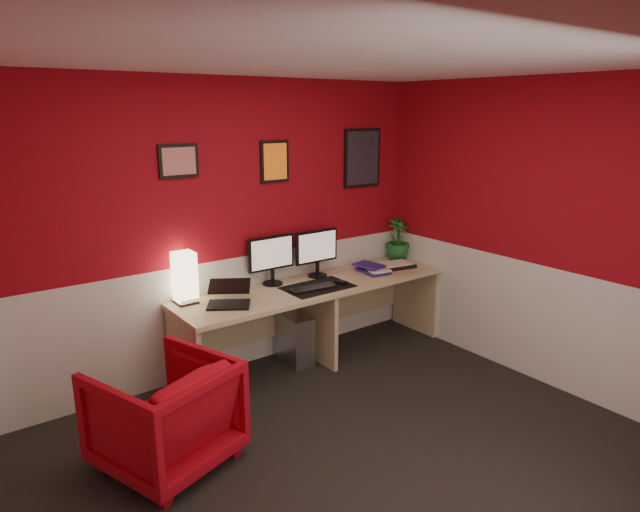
{
  "coord_description": "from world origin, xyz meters",
  "views": [
    {
      "loc": [
        -2.08,
        -2.41,
        2.24
      ],
      "look_at": [
        0.6,
        1.21,
        1.05
      ],
      "focal_mm": 31.28,
      "sensor_mm": 36.0,
      "label": 1
    }
  ],
  "objects": [
    {
      "name": "desk_mat",
      "position": [
        0.67,
        1.33,
        0.73
      ],
      "size": [
        0.6,
        0.38,
        0.01
      ],
      "primitive_type": "cube",
      "color": "black",
      "rests_on": "desk"
    },
    {
      "name": "desk",
      "position": [
        0.71,
        1.41,
        0.36
      ],
      "size": [
        2.6,
        0.65,
        0.73
      ],
      "primitive_type": "cube",
      "color": "tan",
      "rests_on": "ground"
    },
    {
      "name": "book_top",
      "position": [
        1.24,
        1.41,
        0.79
      ],
      "size": [
        0.24,
        0.3,
        0.03
      ],
      "primitive_type": "imported",
      "rotation": [
        0.0,
        0.0,
        0.15
      ],
      "color": "navy",
      "rests_on": "book_middle"
    },
    {
      "name": "art_right",
      "position": [
        1.5,
        1.74,
        1.78
      ],
      "size": [
        0.44,
        0.02,
        0.56
      ],
      "primitive_type": "cube",
      "color": "black",
      "rests_on": "wall_back"
    },
    {
      "name": "wainscot_right",
      "position": [
        2.0,
        0.0,
        0.5
      ],
      "size": [
        0.01,
        3.5,
        1.0
      ],
      "primitive_type": "cube",
      "color": "silver",
      "rests_on": "ground"
    },
    {
      "name": "monitor_right",
      "position": [
        0.86,
        1.6,
        1.02
      ],
      "size": [
        0.45,
        0.06,
        0.58
      ],
      "primitive_type": "cube",
      "color": "black",
      "rests_on": "desk"
    },
    {
      "name": "monitor_left",
      "position": [
        0.4,
        1.64,
        1.02
      ],
      "size": [
        0.45,
        0.06,
        0.58
      ],
      "primitive_type": "cube",
      "color": "black",
      "rests_on": "desk"
    },
    {
      "name": "armchair",
      "position": [
        -0.98,
        0.73,
        0.35
      ],
      "size": [
        0.97,
        0.98,
        0.71
      ],
      "primitive_type": "imported",
      "rotation": [
        0.0,
        0.0,
        3.47
      ],
      "color": "#A60813",
      "rests_on": "ground"
    },
    {
      "name": "art_center",
      "position": [
        0.5,
        1.74,
        1.8
      ],
      "size": [
        0.28,
        0.02,
        0.36
      ],
      "primitive_type": "cube",
      "color": "orange",
      "rests_on": "wall_back"
    },
    {
      "name": "mouse",
      "position": [
        0.88,
        1.27,
        0.75
      ],
      "size": [
        0.08,
        0.11,
        0.03
      ],
      "primitive_type": "cube",
      "rotation": [
        0.0,
        0.0,
        0.16
      ],
      "color": "black",
      "rests_on": "desk_mat"
    },
    {
      "name": "shoji_lamp",
      "position": [
        -0.42,
        1.63,
        0.93
      ],
      "size": [
        0.16,
        0.16,
        0.4
      ],
      "primitive_type": "cube",
      "color": "#FFE5B2",
      "rests_on": "desk"
    },
    {
      "name": "ceiling",
      "position": [
        0.0,
        0.0,
        2.5
      ],
      "size": [
        4.0,
        3.5,
        0.01
      ],
      "primitive_type": "cube",
      "color": "white",
      "rests_on": "ground"
    },
    {
      "name": "wall_back",
      "position": [
        0.0,
        1.75,
        1.25
      ],
      "size": [
        4.0,
        0.01,
        2.5
      ],
      "primitive_type": "cube",
      "color": "#9B0714",
      "rests_on": "ground"
    },
    {
      "name": "laptop",
      "position": [
        -0.18,
        1.36,
        0.84
      ],
      "size": [
        0.4,
        0.37,
        0.22
      ],
      "primitive_type": "cube",
      "rotation": [
        0.0,
        0.0,
        -0.57
      ],
      "color": "black",
      "rests_on": "desk"
    },
    {
      "name": "art_left",
      "position": [
        -0.37,
        1.74,
        1.85
      ],
      "size": [
        0.32,
        0.02,
        0.26
      ],
      "primitive_type": "cube",
      "color": "red",
      "rests_on": "wall_back"
    },
    {
      "name": "book_bottom",
      "position": [
        1.26,
        1.4,
        0.74
      ],
      "size": [
        0.26,
        0.33,
        0.03
      ],
      "primitive_type": "imported",
      "rotation": [
        0.0,
        0.0,
        -0.13
      ],
      "color": "navy",
      "rests_on": "desk"
    },
    {
      "name": "wall_right",
      "position": [
        2.0,
        0.0,
        1.25
      ],
      "size": [
        0.01,
        3.5,
        2.5
      ],
      "primitive_type": "cube",
      "color": "#9B0714",
      "rests_on": "ground"
    },
    {
      "name": "wainscot_back",
      "position": [
        0.0,
        1.75,
        0.5
      ],
      "size": [
        4.0,
        0.01,
        1.0
      ],
      "primitive_type": "cube",
      "color": "silver",
      "rests_on": "ground"
    },
    {
      "name": "keyboard",
      "position": [
        0.6,
        1.3,
        0.74
      ],
      "size": [
        0.43,
        0.18,
        0.02
      ],
      "primitive_type": "cube",
      "rotation": [
        0.0,
        0.0,
        -0.1
      ],
      "color": "black",
      "rests_on": "desk_mat"
    },
    {
      "name": "potted_plant",
      "position": [
        1.87,
        1.59,
        0.95
      ],
      "size": [
        0.26,
        0.26,
        0.43
      ],
      "primitive_type": "imported",
      "rotation": [
        0.0,
        0.0,
        0.07
      ],
      "color": "#19591E",
      "rests_on": "desk"
    },
    {
      "name": "zen_tray",
      "position": [
        1.66,
        1.4,
        0.74
      ],
      "size": [
        0.39,
        0.31,
        0.03
      ],
      "primitive_type": "cube",
      "rotation": [
        0.0,
        0.0,
        -0.18
      ],
      "color": "black",
      "rests_on": "desk"
    },
    {
      "name": "book_middle",
      "position": [
        1.28,
        1.4,
        0.77
      ],
      "size": [
        0.29,
        0.33,
        0.02
      ],
      "primitive_type": "imported",
      "rotation": [
        0.0,
        0.0,
        -0.32
      ],
      "color": "silver",
      "rests_on": "book_bottom"
    },
    {
      "name": "ground",
      "position": [
        0.0,
        0.0,
        0.0
      ],
      "size": [
        4.0,
        3.5,
        0.01
      ],
      "primitive_type": "cube",
      "color": "black",
      "rests_on": "ground"
    },
    {
      "name": "pc_tower",
      "position": [
        0.53,
        1.53,
        0.23
      ],
      "size": [
        0.23,
        0.46,
        0.45
      ],
      "primitive_type": "cube",
      "rotation": [
        0.0,
        0.0,
        -0.06
      ],
      "color": "#99999E",
      "rests_on": "ground"
    }
  ]
}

